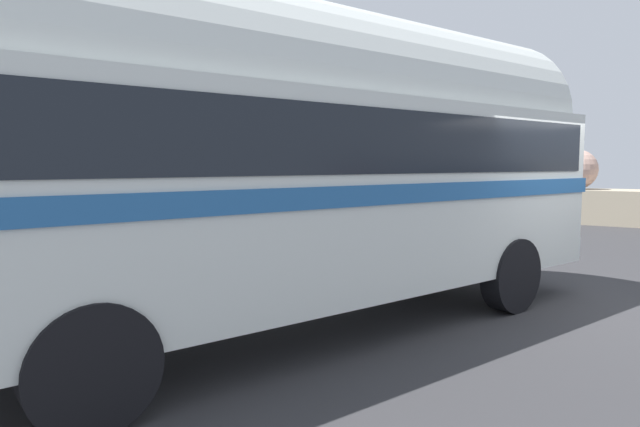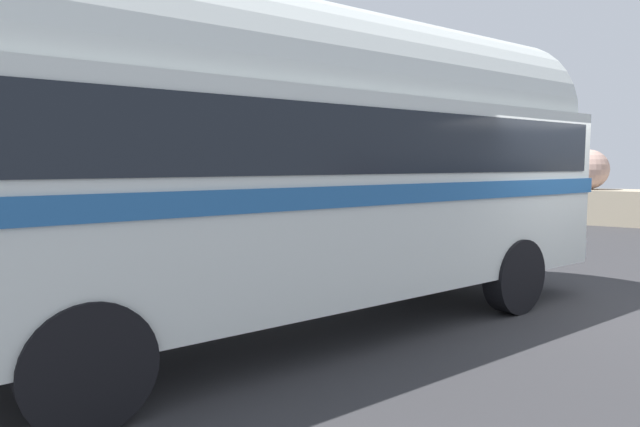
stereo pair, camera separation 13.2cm
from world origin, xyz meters
The scene contains 3 objects.
ground centered at (0.00, 0.00, 0.01)m, with size 32.00×26.00×0.02m.
breakwater centered at (-0.23, 11.79, 0.76)m, with size 31.36×2.13×2.44m.
vintage_coach centered at (-2.33, -2.76, 2.05)m, with size 5.00×8.90×3.70m.
Camera 1 is at (1.31, -7.86, 1.94)m, focal length 30.95 mm.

